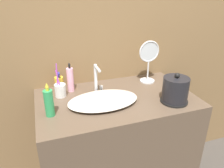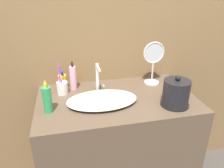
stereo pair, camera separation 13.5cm
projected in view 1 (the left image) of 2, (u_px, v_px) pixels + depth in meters
wall_back at (101, 26)px, 1.51m from camera, size 6.00×0.04×2.60m
vanity_counter at (116, 152)px, 1.59m from camera, size 1.00×0.60×0.90m
sink_basin at (103, 100)px, 1.32m from camera, size 0.43×0.26×0.04m
faucet at (97, 78)px, 1.42m from camera, size 0.06×0.11×0.20m
electric_kettle at (175, 91)px, 1.32m from camera, size 0.17×0.17×0.19m
toothbrush_cup at (60, 90)px, 1.40m from camera, size 0.07×0.07×0.22m
lotion_bottle at (59, 84)px, 1.47m from camera, size 0.06×0.06×0.14m
shampoo_bottle at (49, 103)px, 1.18m from camera, size 0.05×0.05×0.20m
mouthwash_bottle at (70, 79)px, 1.46m from camera, size 0.05×0.05×0.20m
vanity_mirror at (149, 59)px, 1.56m from camera, size 0.16×0.11×0.31m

